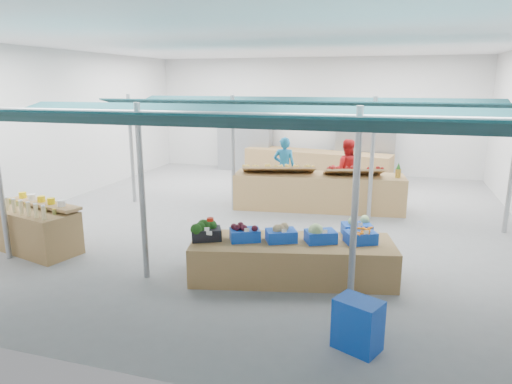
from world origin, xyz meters
TOP-DOWN VIEW (x-y plane):
  - floor at (0.00, 0.00)m, footprint 13.00×13.00m
  - hall at (0.00, 1.44)m, footprint 13.00×13.00m
  - pole_grid at (0.75, -1.75)m, footprint 10.00×4.60m
  - awnings at (0.75, -1.75)m, footprint 9.50×7.08m
  - back_shelving_left at (-2.50, 6.00)m, footprint 2.00×0.50m
  - back_shelving_right at (2.00, 6.00)m, footprint 2.00×0.50m
  - bottle_shelf at (-3.77, -3.49)m, footprint 2.06×1.53m
  - veg_counter at (1.43, -3.30)m, footprint 3.61×1.90m
  - fruit_counter at (1.13, 1.24)m, footprint 4.52×1.63m
  - far_counter at (0.37, 5.38)m, footprint 5.32×1.94m
  - crate_stack at (2.70, -5.18)m, footprint 0.67×0.59m
  - vendor_left at (-0.07, 2.34)m, footprint 0.69×0.50m
  - vendor_right at (1.73, 2.34)m, footprint 0.94×0.78m
  - crate_broccoli at (-0.01, -3.64)m, footprint 0.60×0.54m
  - crate_beets at (0.64, -3.49)m, footprint 0.60×0.54m
  - crate_celeriac at (1.25, -3.35)m, footprint 0.60×0.54m
  - crate_cabbage at (1.90, -3.19)m, footprint 0.60×0.54m
  - crate_carrots at (2.55, -3.04)m, footprint 0.60×0.54m
  - sparrow at (-0.13, -3.79)m, footprint 0.12×0.09m
  - pole_ribbon at (0.15, -3.84)m, footprint 0.12×0.12m
  - apple_heap_yellow at (0.10, 1.00)m, footprint 2.02×1.17m
  - apple_heap_red at (2.03, 1.25)m, footprint 1.63×1.07m
  - pineapple at (3.13, 1.40)m, footprint 0.14×0.14m
  - crate_extra at (2.45, -2.62)m, footprint 0.59×0.50m

SIDE VIEW (x-z plane):
  - floor at x=0.00m, z-range 0.00..0.00m
  - veg_counter at x=1.43m, z-range 0.00..0.67m
  - crate_stack at x=2.70m, z-range 0.00..0.67m
  - bottle_shelf at x=-3.77m, z-range -0.10..1.02m
  - far_counter at x=0.37m, z-range 0.00..0.94m
  - fruit_counter at x=1.13m, z-range 0.00..0.95m
  - crate_carrots at x=2.55m, z-range 0.63..0.92m
  - crate_beets at x=0.64m, z-range 0.66..0.95m
  - crate_celeriac at x=1.25m, z-range 0.66..0.97m
  - crate_extra at x=2.45m, z-range 0.66..0.98m
  - crate_broccoli at x=-0.01m, z-range 0.65..1.00m
  - crate_cabbage at x=1.90m, z-range 0.65..1.00m
  - vendor_left at x=-0.07m, z-range 0.00..1.77m
  - vendor_right at x=1.73m, z-range 0.00..1.77m
  - sparrow at x=-0.13m, z-range 0.86..0.97m
  - back_shelving_left at x=-2.50m, z-range 0.00..2.00m
  - back_shelving_right at x=2.00m, z-range 0.00..2.00m
  - pole_ribbon at x=0.15m, z-range 0.94..1.22m
  - apple_heap_yellow at x=0.10m, z-range 0.98..1.25m
  - apple_heap_red at x=2.03m, z-range 0.98..1.25m
  - pineapple at x=3.13m, z-range 0.93..1.32m
  - pole_grid at x=0.75m, z-range 0.31..3.31m
  - hall at x=0.00m, z-range -3.85..9.15m
  - awnings at x=0.75m, z-range 2.63..2.93m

